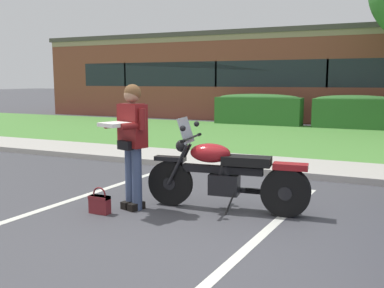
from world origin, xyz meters
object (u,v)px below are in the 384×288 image
Objects in this scene: hedge_left at (258,109)px; hedge_center_left at (354,112)px; motorcycle at (232,175)px; brick_building at (339,76)px; handbag at (100,203)px; rider_person at (131,136)px.

hedge_left is 3.52m from hedge_center_left.
brick_building is (-0.29, 16.99, 1.47)m from motorcycle.
hedge_left is at bearing 180.00° from hedge_center_left.
handbag is 11.92m from hedge_left.
handbag is at bearing -151.81° from motorcycle.
motorcycle is 11.06m from hedge_center_left.
rider_person is at bearing 50.74° from handbag.
handbag is 12.11m from hedge_center_left.
hedge_left is 0.12× the size of brick_building.
handbag is (-1.56, -0.83, -0.34)m from motorcycle.
rider_person is at bearing -159.30° from motorcycle.
rider_person is at bearing -100.39° from hedge_center_left.
hedge_left is 1.18× the size of hedge_center_left.
brick_building reaches higher than rider_person.
motorcycle is 1.45m from rider_person.
brick_building reaches higher than hedge_left.
hedge_center_left is at bearing 85.62° from motorcycle.
brick_building is (1.27, 17.83, 1.81)m from handbag.
brick_building reaches higher than motorcycle.
brick_building reaches higher than handbag.
brick_building is at bearing 86.81° from rider_person.
handbag is at bearing -84.59° from hedge_left.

